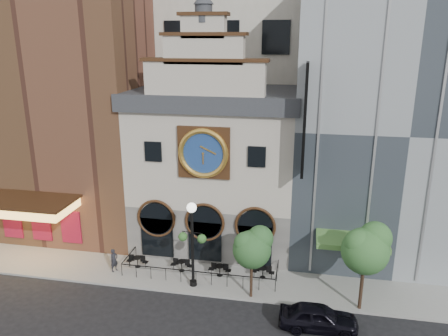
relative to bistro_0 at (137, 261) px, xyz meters
name	(u,v)px	position (x,y,z in m)	size (l,w,h in m)	color
ground	(192,295)	(4.68, -2.55, -0.61)	(120.00, 120.00, 0.00)	black
sidewalk	(201,274)	(4.68, -0.05, -0.54)	(44.00, 5.00, 0.15)	gray
clock_building	(216,163)	(4.68, 5.27, 6.07)	(12.60, 8.78, 18.65)	#605E5B
theater_building	(68,80)	(-8.32, 7.41, 11.99)	(14.00, 15.60, 25.00)	brown
retail_building	(393,120)	(17.68, 7.44, 9.53)	(14.00, 14.40, 20.00)	gray
cafe_railing	(201,268)	(4.68, -0.05, -0.01)	(10.60, 2.60, 0.90)	black
bistro_0	(137,261)	(0.00, 0.00, 0.00)	(1.58, 0.68, 0.90)	black
bistro_1	(182,265)	(3.28, 0.07, 0.00)	(1.58, 0.68, 0.90)	black
bistro_2	(220,270)	(6.05, -0.06, 0.00)	(1.58, 0.68, 0.90)	black
bistro_3	(263,272)	(9.01, 0.23, 0.00)	(1.58, 0.68, 0.90)	black
car_right	(318,317)	(12.66, -4.45, 0.15)	(1.80, 4.46, 1.52)	black
pedestrian	(114,260)	(-1.38, -0.84, 0.38)	(0.61, 0.40, 1.69)	black
lamppost	(192,235)	(4.55, -1.58, 3.18)	(1.88, 0.67, 5.89)	black
tree_left	(253,246)	(8.55, -2.12, 3.05)	(2.49, 2.40, 4.79)	#382619
tree_right	(366,247)	(15.24, -2.12, 3.64)	(2.90, 2.80, 5.59)	#382619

